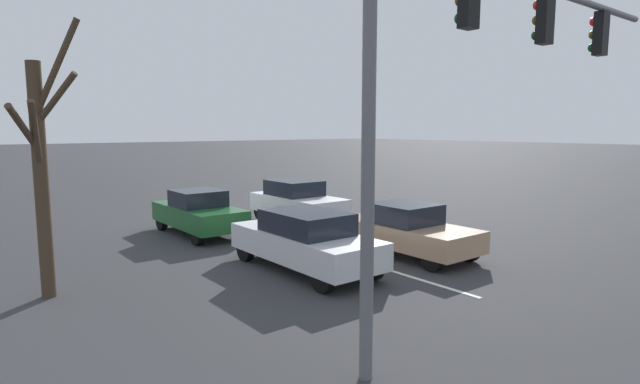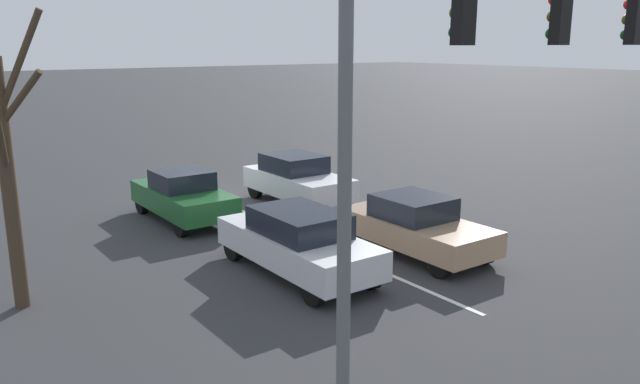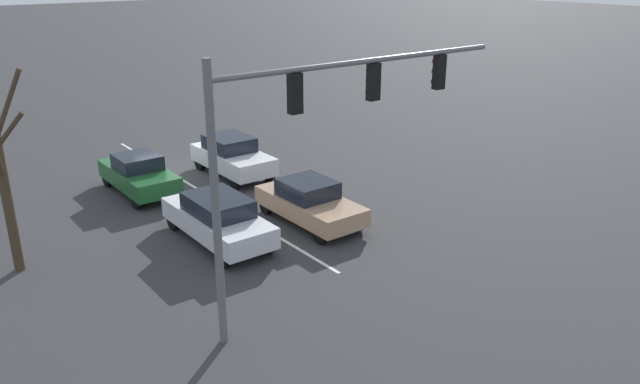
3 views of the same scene
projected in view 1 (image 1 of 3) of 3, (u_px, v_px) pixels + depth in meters
The scene contains 8 objects.
ground_plane at pixel (231, 222), 19.93m from camera, with size 240.00×240.00×0.00m, color #333335.
lane_stripe_left_divider at pixel (268, 233), 17.79m from camera, with size 0.12×17.48×0.01m, color silver.
car_silver_midlane_front at pixel (305, 240), 13.09m from camera, with size 1.81×4.68×1.58m.
car_tan_leftlane_front at pixel (406, 229), 14.75m from camera, with size 1.85×4.35×1.52m.
car_darkgreen_midlane_second at pixel (199, 212), 17.57m from camera, with size 1.79×4.25×1.57m.
car_white_leftlane_second at pixel (297, 201), 19.80m from camera, with size 1.87×4.30×1.67m.
traffic_signal_gantry at pixel (488, 52), 8.60m from camera, with size 9.01×0.37×6.83m.
bare_tree_near at pixel (42, 166), 10.67m from camera, with size 1.61×1.48×6.03m.
Camera 1 is at (9.34, 17.61, 3.72)m, focal length 28.00 mm.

